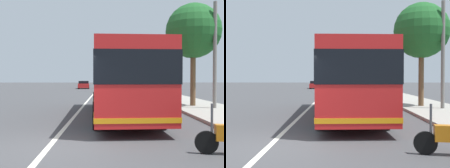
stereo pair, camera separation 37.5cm
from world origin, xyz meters
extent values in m
plane|color=#424244|center=(0.00, 0.00, 0.00)|extent=(220.00, 220.00, 0.00)
cube|color=#9E998E|center=(10.00, -7.37, 0.07)|extent=(110.00, 3.60, 0.14)
cube|color=silver|center=(10.00, 0.00, 0.00)|extent=(110.00, 0.16, 0.01)
cube|color=red|center=(6.13, -2.23, 1.74)|extent=(11.02, 3.08, 2.78)
cube|color=black|center=(6.13, -2.23, 2.18)|extent=(11.06, 3.12, 1.03)
cube|color=orange|center=(6.13, -2.23, 0.60)|extent=(11.05, 3.11, 0.16)
cylinder|color=black|center=(9.57, -0.88, 0.50)|extent=(1.01, 0.35, 1.00)
cylinder|color=black|center=(9.68, -3.25, 0.50)|extent=(1.01, 0.35, 1.00)
cylinder|color=black|center=(2.59, -1.20, 0.50)|extent=(1.01, 0.35, 1.00)
cylinder|color=black|center=(2.70, -3.57, 0.50)|extent=(1.01, 0.35, 1.00)
cylinder|color=black|center=(-0.70, -3.99, 0.28)|extent=(0.16, 0.57, 0.56)
cylinder|color=#4C4C51|center=(-0.72, -4.11, 0.88)|extent=(0.06, 0.06, 0.70)
cube|color=black|center=(32.98, -2.01, 0.59)|extent=(4.45, 2.06, 0.81)
cube|color=black|center=(32.72, -2.02, 1.27)|extent=(2.10, 1.78, 0.56)
cylinder|color=black|center=(34.37, -1.10, 0.32)|extent=(0.65, 0.26, 0.64)
cylinder|color=black|center=(34.46, -2.75, 0.32)|extent=(0.65, 0.26, 0.64)
cylinder|color=black|center=(31.50, -1.26, 0.32)|extent=(0.65, 0.26, 0.64)
cylinder|color=black|center=(31.59, -2.91, 0.32)|extent=(0.65, 0.26, 0.64)
cube|color=red|center=(41.81, 2.52, 0.54)|extent=(4.37, 2.15, 0.72)
cube|color=black|center=(42.09, 2.54, 1.13)|extent=(2.33, 1.87, 0.46)
cylinder|color=black|center=(40.45, 1.57, 0.32)|extent=(0.65, 0.26, 0.64)
cylinder|color=black|center=(40.35, 3.30, 0.32)|extent=(0.65, 0.26, 0.64)
cylinder|color=black|center=(43.26, 1.74, 0.32)|extent=(0.65, 0.26, 0.64)
cylinder|color=black|center=(43.16, 3.47, 0.32)|extent=(0.65, 0.26, 0.64)
cylinder|color=brown|center=(9.80, -6.93, 1.88)|extent=(0.32, 0.32, 3.77)
sphere|color=#1E5B26|center=(9.80, -6.93, 4.78)|extent=(3.40, 3.40, 3.40)
cylinder|color=brown|center=(24.81, -7.40, 1.31)|extent=(0.44, 0.44, 2.63)
sphere|color=#337F38|center=(24.81, -7.40, 3.40)|extent=(2.56, 2.56, 2.56)
cylinder|color=slate|center=(8.40, -7.75, 3.11)|extent=(0.21, 0.21, 6.22)
camera|label=1|loc=(-7.38, -1.56, 1.85)|focal=44.55mm
camera|label=2|loc=(-7.38, -1.93, 1.85)|focal=44.55mm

